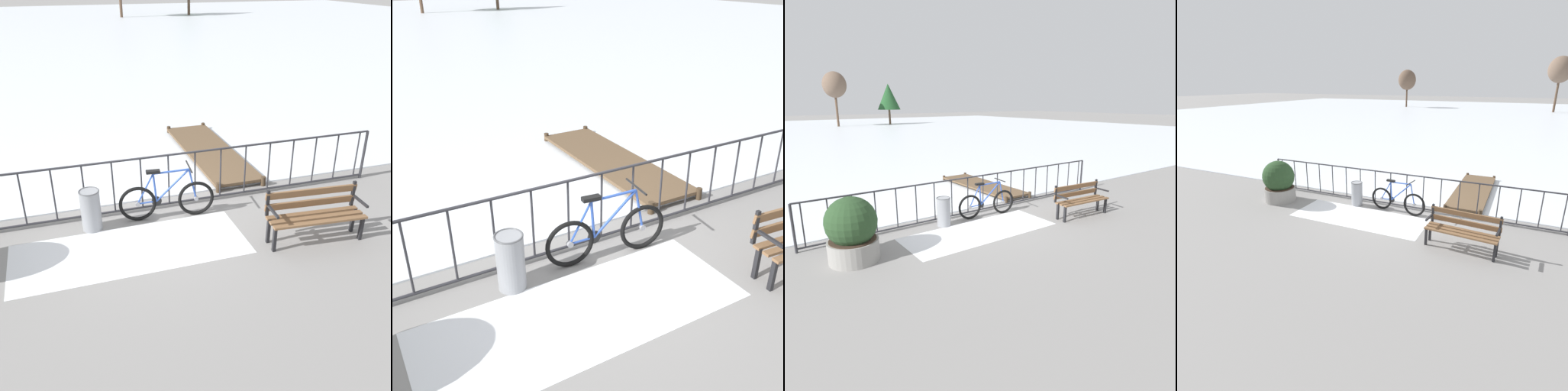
{
  "view_description": "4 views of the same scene",
  "coord_description": "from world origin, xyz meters",
  "views": [
    {
      "loc": [
        -1.6,
        -7.2,
        3.99
      ],
      "look_at": [
        0.52,
        -0.76,
        0.56
      ],
      "focal_mm": 40.96,
      "sensor_mm": 36.0,
      "label": 1
    },
    {
      "loc": [
        -2.66,
        -4.68,
        3.47
      ],
      "look_at": [
        0.04,
        0.0,
        0.77
      ],
      "focal_mm": 42.05,
      "sensor_mm": 36.0,
      "label": 2
    },
    {
      "loc": [
        -5.26,
        -7.54,
        3.01
      ],
      "look_at": [
        -0.08,
        -0.33,
        0.6
      ],
      "focal_mm": 31.82,
      "sensor_mm": 36.0,
      "label": 3
    },
    {
      "loc": [
        3.17,
        -8.55,
        3.59
      ],
      "look_at": [
        -0.48,
        -0.78,
        0.55
      ],
      "focal_mm": 29.59,
      "sensor_mm": 36.0,
      "label": 4
    }
  ],
  "objects": [
    {
      "name": "wooden_dock",
      "position": [
        1.85,
        2.2,
        0.12
      ],
      "size": [
        1.1,
        3.91,
        0.2
      ],
      "color": "brown",
      "rests_on": "ground"
    },
    {
      "name": "tree_west_mid",
      "position": [
        -13.66,
        39.2,
        3.84
      ],
      "size": [
        2.57,
        2.57,
        5.27
      ],
      "color": "brown",
      "rests_on": "ground"
    },
    {
      "name": "tree_far_west",
      "position": [
        5.97,
        38.19,
        4.94
      ],
      "size": [
        2.77,
        2.77,
        6.5
      ],
      "color": "brown",
      "rests_on": "ground"
    },
    {
      "name": "trash_bin",
      "position": [
        -1.21,
        -0.35,
        0.37
      ],
      "size": [
        0.35,
        0.35,
        0.73
      ],
      "color": "gray",
      "rests_on": "ground"
    },
    {
      "name": "snow_patch",
      "position": [
        -0.71,
        -1.2,
        0.0
      ],
      "size": [
        3.75,
        1.42,
        0.01
      ],
      "primitive_type": "cube",
      "color": "white",
      "rests_on": "ground"
    },
    {
      "name": "railing_fence",
      "position": [
        0.0,
        0.0,
        0.56
      ],
      "size": [
        9.06,
        0.06,
        1.07
      ],
      "color": "#2D2D33",
      "rests_on": "ground"
    },
    {
      "name": "frozen_pond",
      "position": [
        0.0,
        28.4,
        0.01
      ],
      "size": [
        80.0,
        56.0,
        0.03
      ],
      "primitive_type": "cube",
      "color": "silver",
      "rests_on": "ground"
    },
    {
      "name": "bicycle_near_railing",
      "position": [
        0.12,
        -0.37,
        0.37
      ],
      "size": [
        1.71,
        0.52,
        0.97
      ],
      "color": "black",
      "rests_on": "ground"
    },
    {
      "name": "planter_with_shrub",
      "position": [
        -3.62,
        -1.04,
        0.62
      ],
      "size": [
        0.98,
        0.98,
        1.29
      ],
      "color": "gray",
      "rests_on": "ground"
    },
    {
      "name": "ground_plane",
      "position": [
        0.0,
        0.0,
        0.0
      ],
      "size": [
        160.0,
        160.0,
        0.0
      ],
      "primitive_type": "plane",
      "color": "gray"
    },
    {
      "name": "park_bench",
      "position": [
        2.21,
        -1.79,
        0.51
      ],
      "size": [
        1.64,
        0.62,
        0.89
      ],
      "color": "brown",
      "rests_on": "ground"
    }
  ]
}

